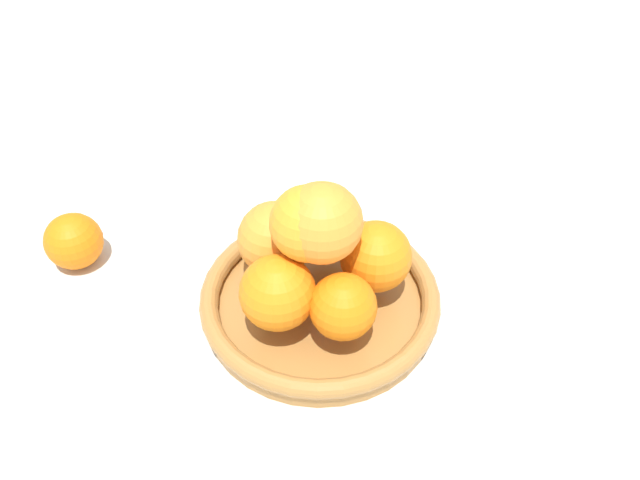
# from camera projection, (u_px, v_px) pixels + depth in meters

# --- Properties ---
(ground_plane) EXTENTS (4.00, 4.00, 0.00)m
(ground_plane) POSITION_uv_depth(u_px,v_px,m) (320.00, 309.00, 0.67)
(ground_plane) COLOR beige
(fruit_bowl) EXTENTS (0.25, 0.25, 0.03)m
(fruit_bowl) POSITION_uv_depth(u_px,v_px,m) (320.00, 299.00, 0.65)
(fruit_bowl) COLOR #A57238
(fruit_bowl) RESTS_ON ground_plane
(orange_pile) EXTENTS (0.18, 0.18, 0.14)m
(orange_pile) POSITION_uv_depth(u_px,v_px,m) (316.00, 250.00, 0.61)
(orange_pile) COLOR orange
(orange_pile) RESTS_ON fruit_bowl
(stray_orange) EXTENTS (0.06, 0.06, 0.06)m
(stray_orange) POSITION_uv_depth(u_px,v_px,m) (74.00, 241.00, 0.70)
(stray_orange) COLOR orange
(stray_orange) RESTS_ON ground_plane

